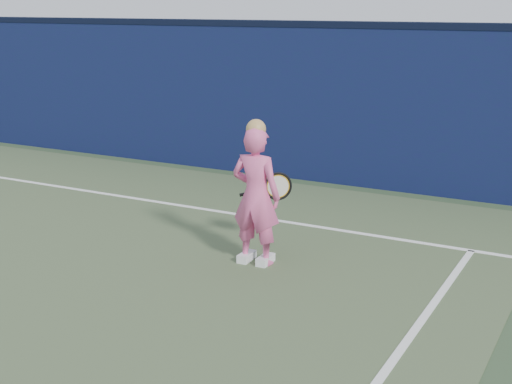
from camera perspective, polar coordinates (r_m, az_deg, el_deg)
The scene contains 4 objects.
backstop_wall at distance 12.62m, azimuth -2.19°, elevation 7.47°, with size 24.00×0.40×2.50m, color #0D1B3A.
wall_cap at distance 12.52m, azimuth -2.25°, elevation 13.38°, with size 24.00×0.42×0.10m, color black.
player at distance 7.95m, azimuth 0.00°, elevation -0.28°, with size 0.59×0.40×1.66m.
racket at distance 8.38m, azimuth 1.56°, elevation 0.41°, with size 0.60×0.30×0.34m.
Camera 1 is at (6.31, -4.31, 2.88)m, focal length 50.00 mm.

